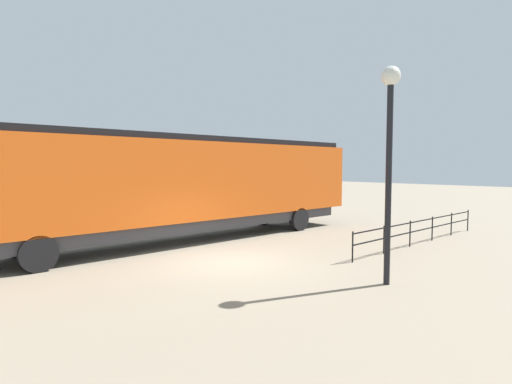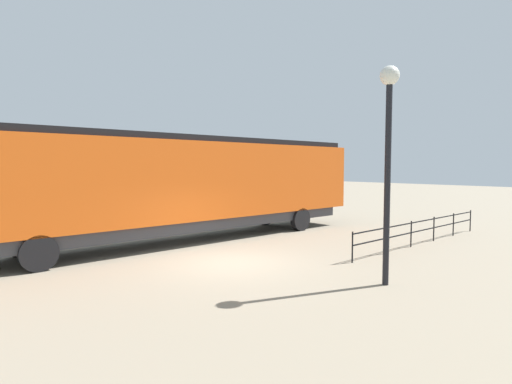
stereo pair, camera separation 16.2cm
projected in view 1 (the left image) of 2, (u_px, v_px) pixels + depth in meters
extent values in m
plane|color=gray|center=(232.00, 263.00, 13.05)|extent=(120.00, 120.00, 0.00)
cube|color=#D15114|center=(182.00, 180.00, 16.51)|extent=(2.84, 17.93, 3.10)
cube|color=black|center=(308.00, 185.00, 21.76)|extent=(2.73, 2.29, 2.17)
cube|color=black|center=(182.00, 139.00, 16.40)|extent=(2.56, 17.22, 0.24)
cube|color=#38383D|center=(183.00, 223.00, 16.62)|extent=(2.56, 16.50, 0.45)
cylinder|color=black|center=(263.00, 215.00, 21.41)|extent=(0.30, 1.10, 1.10)
cylinder|color=black|center=(299.00, 219.00, 19.53)|extent=(0.30, 1.10, 1.10)
cylinder|color=black|center=(18.00, 242.00, 13.74)|extent=(0.30, 1.10, 1.10)
cylinder|color=black|center=(38.00, 254.00, 11.86)|extent=(0.30, 1.10, 1.10)
cylinder|color=black|center=(388.00, 185.00, 10.50)|extent=(0.16, 0.16, 5.29)
sphere|color=silver|center=(391.00, 76.00, 10.32)|extent=(0.50, 0.50, 0.50)
cube|color=black|center=(422.00, 221.00, 16.22)|extent=(0.04, 9.58, 0.04)
cube|color=black|center=(422.00, 230.00, 16.24)|extent=(0.04, 9.58, 0.04)
cylinder|color=black|center=(353.00, 247.00, 13.04)|extent=(0.05, 0.05, 1.01)
cylinder|color=black|center=(384.00, 240.00, 14.32)|extent=(0.05, 0.05, 1.01)
cylinder|color=black|center=(410.00, 234.00, 15.60)|extent=(0.05, 0.05, 1.01)
cylinder|color=black|center=(432.00, 229.00, 16.88)|extent=(0.05, 0.05, 1.01)
cylinder|color=black|center=(451.00, 224.00, 18.16)|extent=(0.05, 0.05, 1.01)
cylinder|color=black|center=(468.00, 220.00, 19.44)|extent=(0.05, 0.05, 1.01)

